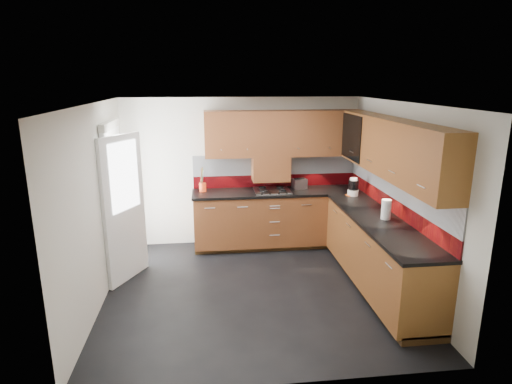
{
  "coord_description": "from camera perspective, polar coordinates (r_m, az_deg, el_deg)",
  "views": [
    {
      "loc": [
        -0.58,
        -5.04,
        2.68
      ],
      "look_at": [
        0.09,
        0.65,
        1.16
      ],
      "focal_mm": 30.0,
      "sensor_mm": 36.0,
      "label": 1
    }
  ],
  "objects": [
    {
      "name": "food_processor",
      "position": [
        6.71,
        12.83,
        0.6
      ],
      "size": [
        0.17,
        0.17,
        0.28
      ],
      "color": "white",
      "rests_on": "countertop"
    },
    {
      "name": "gas_hob",
      "position": [
        6.81,
        2.18,
        0.21
      ],
      "size": [
        0.57,
        0.5,
        0.04
      ],
      "color": "silver",
      "rests_on": "countertop"
    },
    {
      "name": "backsplash",
      "position": [
        6.42,
        10.26,
        1.42
      ],
      "size": [
        2.7,
        3.2,
        0.54
      ],
      "color": "maroon",
      "rests_on": "countertop"
    },
    {
      "name": "orange_cloth",
      "position": [
        6.73,
        12.47,
        -0.4
      ],
      "size": [
        0.15,
        0.14,
        0.01
      ],
      "primitive_type": "cube",
      "rotation": [
        0.0,
        0.0,
        0.28
      ],
      "color": "#E55B19",
      "rests_on": "countertop"
    },
    {
      "name": "extractor_hood",
      "position": [
        6.9,
        1.99,
        3.17
      ],
      "size": [
        0.6,
        0.33,
        0.4
      ],
      "primitive_type": "cube",
      "color": "#582913",
      "rests_on": "room"
    },
    {
      "name": "back_door",
      "position": [
        6.14,
        -17.76,
        -1.4
      ],
      "size": [
        0.42,
        1.19,
        2.04
      ],
      "color": "white",
      "rests_on": "room"
    },
    {
      "name": "glass_cabinet",
      "position": [
        6.57,
        13.82,
        7.35
      ],
      "size": [
        0.32,
        0.8,
        0.66
      ],
      "color": "black",
      "rests_on": "room"
    },
    {
      "name": "base_cabinets",
      "position": [
        6.39,
        8.68,
        -5.81
      ],
      "size": [
        2.7,
        3.2,
        0.95
      ],
      "color": "#582913",
      "rests_on": "room"
    },
    {
      "name": "room",
      "position": [
        5.21,
        -0.17,
        1.8
      ],
      "size": [
        4.0,
        3.8,
        2.64
      ],
      "color": "black"
    },
    {
      "name": "toaster",
      "position": [
        7.0,
        5.81,
        1.1
      ],
      "size": [
        0.26,
        0.2,
        0.17
      ],
      "color": "silver",
      "rests_on": "countertop"
    },
    {
      "name": "utensil_pot",
      "position": [
        6.84,
        -7.13,
        0.82
      ],
      "size": [
        0.11,
        0.11,
        0.4
      ],
      "color": "#ED4216",
      "rests_on": "countertop"
    },
    {
      "name": "paper_towel",
      "position": [
        5.69,
        16.96,
        -2.24
      ],
      "size": [
        0.16,
        0.16,
        0.26
      ],
      "primitive_type": "cylinder",
      "rotation": [
        0.0,
        0.0,
        -0.37
      ],
      "color": "white",
      "rests_on": "countertop"
    },
    {
      "name": "upper_cabinets",
      "position": [
        6.15,
        10.5,
        6.79
      ],
      "size": [
        2.5,
        3.2,
        0.72
      ],
      "color": "#582913",
      "rests_on": "room"
    },
    {
      "name": "countertop",
      "position": [
        6.23,
        8.76,
        -1.71
      ],
      "size": [
        2.72,
        3.22,
        0.04
      ],
      "color": "black",
      "rests_on": "base_cabinets"
    }
  ]
}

